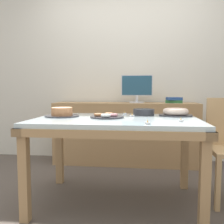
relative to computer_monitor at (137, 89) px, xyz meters
name	(u,v)px	position (x,y,z in m)	size (l,w,h in m)	color
ground_plane	(116,202)	(-0.15, -1.23, -1.03)	(12.00, 12.00, 0.00)	#564C44
wall_back	(127,71)	(-0.15, 0.30, 0.27)	(8.00, 0.10, 2.60)	silver
dining_table	(116,129)	(-0.15, -1.23, -0.36)	(1.45, 0.95, 0.77)	silver
sideboard	(125,133)	(-0.15, 0.00, -0.61)	(1.95, 0.44, 0.84)	tan
computer_monitor	(137,89)	(0.00, 0.00, 0.00)	(0.42, 0.20, 0.38)	silver
book_stack	(174,100)	(0.50, 0.00, -0.15)	(0.24, 0.19, 0.08)	#2D6638
cake_chocolate_round	(62,113)	(-0.67, -1.16, -0.23)	(0.32, 0.32, 0.09)	#333338
cake_golden_bundt	(176,112)	(0.39, -0.97, -0.23)	(0.31, 0.31, 0.07)	#333338
pastry_platter	(107,116)	(-0.24, -1.21, -0.25)	(0.30, 0.30, 0.04)	#333338
plate_stack	(144,112)	(0.09, -0.93, -0.24)	(0.21, 0.21, 0.06)	#333338
tealight_near_front	(132,116)	(-0.02, -1.11, -0.26)	(0.04, 0.04, 0.04)	silver
tealight_left_edge	(147,123)	(0.11, -1.61, -0.26)	(0.04, 0.04, 0.04)	silver
tealight_centre	(181,121)	(0.37, -1.44, -0.26)	(0.04, 0.04, 0.04)	silver
tealight_right_edge	(125,114)	(-0.10, -0.89, -0.26)	(0.04, 0.04, 0.04)	silver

